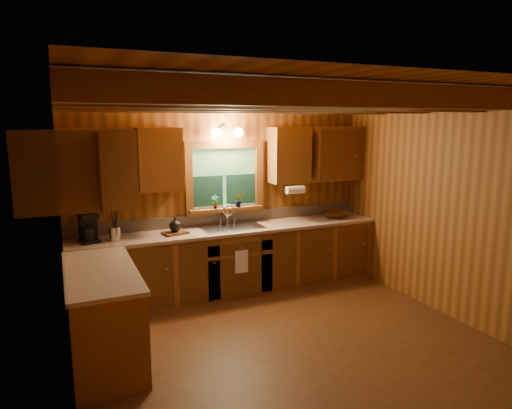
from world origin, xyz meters
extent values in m
plane|color=#502D13|center=(0.00, 0.00, 0.00)|extent=(4.20, 4.20, 0.00)
plane|color=brown|center=(0.00, 0.00, 2.60)|extent=(4.20, 4.20, 0.00)
plane|color=brown|center=(0.00, 1.90, 1.30)|extent=(4.20, 0.00, 4.20)
plane|color=brown|center=(0.00, -1.90, 1.30)|extent=(4.20, 0.00, 4.20)
plane|color=brown|center=(-2.10, 0.00, 1.30)|extent=(0.00, 3.80, 3.80)
plane|color=brown|center=(2.10, 0.00, 1.30)|extent=(0.00, 3.80, 3.80)
cube|color=brown|center=(0.00, -1.20, 2.49)|extent=(4.20, 0.14, 0.18)
cube|color=brown|center=(0.00, -0.40, 2.49)|extent=(4.20, 0.14, 0.18)
cube|color=brown|center=(0.00, 0.40, 2.49)|extent=(4.20, 0.14, 0.18)
cube|color=brown|center=(0.00, 1.20, 2.49)|extent=(4.20, 0.14, 0.18)
cube|color=brown|center=(0.00, 1.59, 0.43)|extent=(4.20, 0.62, 0.86)
cube|color=brown|center=(-1.79, 0.48, 0.43)|extent=(0.62, 1.60, 0.86)
cube|color=tan|center=(0.00, 1.59, 0.88)|extent=(4.20, 0.66, 0.04)
cube|color=tan|center=(-1.78, 0.48, 0.88)|extent=(0.64, 1.60, 0.04)
cube|color=#A0836C|center=(0.00, 1.89, 0.98)|extent=(4.20, 0.02, 0.16)
cube|color=white|center=(-1.47, 0.68, 0.43)|extent=(0.02, 0.60, 0.80)
cube|color=brown|center=(-1.70, 1.73, 1.84)|extent=(0.78, 0.34, 0.78)
cube|color=brown|center=(-0.92, 1.73, 1.84)|extent=(0.55, 0.34, 0.78)
cube|color=brown|center=(0.92, 1.73, 1.84)|extent=(0.55, 0.34, 0.78)
cube|color=brown|center=(1.70, 1.73, 1.84)|extent=(0.78, 0.34, 0.78)
cube|color=brown|center=(-1.93, 0.68, 1.84)|extent=(0.34, 1.10, 0.78)
cube|color=brown|center=(0.00, 1.86, 2.00)|extent=(1.12, 0.08, 0.10)
cube|color=brown|center=(0.00, 1.86, 1.10)|extent=(1.12, 0.08, 0.10)
cube|color=brown|center=(-0.51, 1.86, 1.55)|extent=(0.10, 0.08, 0.80)
cube|color=brown|center=(0.51, 1.86, 1.55)|extent=(0.10, 0.08, 0.80)
cube|color=#3C7732|center=(0.00, 1.90, 1.55)|extent=(0.92, 0.01, 0.80)
cube|color=#12352D|center=(-0.24, 1.87, 1.37)|extent=(0.42, 0.02, 0.42)
cube|color=#12352D|center=(0.24, 1.87, 1.37)|extent=(0.42, 0.02, 0.42)
cylinder|color=black|center=(0.00, 1.87, 1.57)|extent=(0.92, 0.01, 0.01)
cube|color=brown|center=(0.00, 1.82, 1.12)|extent=(1.06, 0.14, 0.04)
cylinder|color=black|center=(0.00, 1.86, 2.23)|extent=(0.08, 0.03, 0.08)
cylinder|color=black|center=(-0.10, 1.80, 2.23)|extent=(0.09, 0.17, 0.08)
cylinder|color=black|center=(0.10, 1.80, 2.23)|extent=(0.09, 0.17, 0.08)
sphere|color=#FFE0A5|center=(-0.16, 1.74, 2.16)|extent=(0.13, 0.13, 0.13)
sphere|color=#FFE0A5|center=(0.16, 1.74, 2.16)|extent=(0.13, 0.13, 0.13)
cylinder|color=white|center=(0.92, 1.53, 1.37)|extent=(0.27, 0.11, 0.11)
cube|color=white|center=(0.00, 1.26, 0.52)|extent=(0.18, 0.01, 0.30)
cube|color=silver|center=(0.00, 1.60, 0.91)|extent=(0.82, 0.48, 0.02)
cube|color=#262628|center=(-0.19, 1.60, 0.84)|extent=(0.34, 0.40, 0.14)
cube|color=#262628|center=(0.19, 1.60, 0.84)|extent=(0.34, 0.40, 0.14)
cylinder|color=silver|center=(0.00, 1.78, 1.01)|extent=(0.04, 0.04, 0.22)
torus|color=silver|center=(0.00, 1.72, 1.12)|extent=(0.16, 0.02, 0.16)
cube|color=black|center=(-1.81, 1.58, 0.92)|extent=(0.20, 0.24, 0.03)
cube|color=black|center=(-1.81, 1.66, 1.09)|extent=(0.20, 0.09, 0.33)
cube|color=black|center=(-1.81, 1.56, 1.23)|extent=(0.20, 0.22, 0.04)
cylinder|color=black|center=(-1.81, 1.55, 1.01)|extent=(0.12, 0.12, 0.14)
cylinder|color=silver|center=(-1.52, 1.54, 0.98)|extent=(0.13, 0.13, 0.17)
cylinder|color=black|center=(-1.54, 1.53, 1.16)|extent=(0.03, 0.04, 0.24)
cylinder|color=black|center=(-1.52, 1.54, 1.16)|extent=(0.01, 0.01, 0.24)
cylinder|color=black|center=(-1.50, 1.56, 1.16)|extent=(0.03, 0.04, 0.24)
cylinder|color=black|center=(-1.49, 1.56, 1.16)|extent=(0.05, 0.06, 0.24)
cube|color=#552E12|center=(-0.78, 1.57, 0.91)|extent=(0.34, 0.28, 0.03)
sphere|color=black|center=(-0.78, 1.57, 1.00)|extent=(0.15, 0.15, 0.15)
cylinder|color=black|center=(-0.78, 1.57, 1.09)|extent=(0.02, 0.02, 0.04)
imported|color=#48230C|center=(1.64, 1.59, 0.95)|extent=(0.48, 0.48, 0.09)
imported|color=#552E12|center=(-0.17, 1.79, 1.23)|extent=(0.12, 0.10, 0.19)
imported|color=#552E12|center=(0.18, 1.78, 1.24)|extent=(0.13, 0.12, 0.19)
camera|label=1|loc=(-2.11, -3.96, 2.29)|focal=31.82mm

